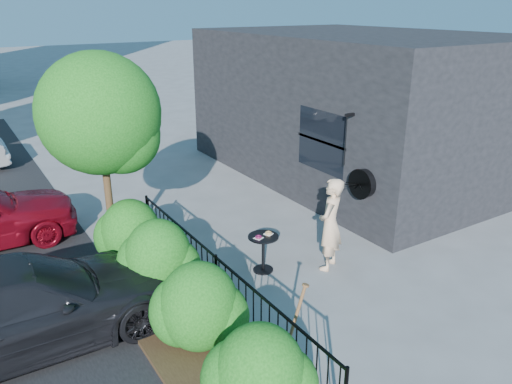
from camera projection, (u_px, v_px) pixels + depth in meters
ground at (292, 289)px, 8.83m from camera, size 120.00×120.00×0.00m
shop_building at (356, 104)px, 14.42m from camera, size 6.22×9.00×4.00m
fence at (217, 285)px, 7.88m from camera, size 0.05×6.05×1.10m
planting_bed at (178, 327)px, 7.72m from camera, size 1.30×6.00×0.08m
shrubs at (179, 285)px, 7.61m from camera, size 1.10×5.60×1.24m
patio_tree at (105, 121)px, 8.92m from camera, size 2.20×2.20×3.94m
cafe_table at (263, 247)px, 9.26m from camera, size 0.57×0.57×0.77m
woman at (330, 224)px, 9.25m from camera, size 0.78×0.71×1.79m
shovel at (291, 334)px, 6.68m from camera, size 0.45×0.17×1.32m
car_darkgrey at (20, 306)px, 7.14m from camera, size 4.65×1.93×1.34m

